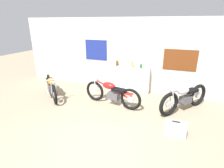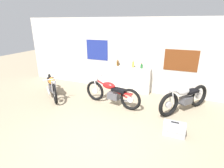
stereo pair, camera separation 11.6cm
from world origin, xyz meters
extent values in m
plane|color=gray|center=(0.00, 0.00, 0.00)|extent=(24.00, 24.00, 0.00)
cube|color=beige|center=(0.00, 3.62, 1.40)|extent=(10.00, 0.06, 2.80)
cube|color=silver|center=(-0.12, 3.59, 1.42)|extent=(1.33, 0.01, 0.76)
cube|color=beige|center=(-0.12, 3.58, 1.42)|extent=(1.39, 0.01, 0.82)
cube|color=brown|center=(1.60, 3.59, 1.36)|extent=(1.13, 0.01, 0.74)
cube|color=navy|center=(-1.65, 3.59, 1.53)|extent=(0.95, 0.01, 0.81)
cube|color=silver|center=(-0.12, 3.44, 0.49)|extent=(1.48, 0.28, 0.99)
cylinder|color=#5B3814|center=(-0.70, 3.46, 1.09)|extent=(0.09, 0.09, 0.20)
cone|color=#5B3814|center=(-0.70, 3.46, 1.21)|extent=(0.08, 0.08, 0.06)
cylinder|color=silver|center=(-0.70, 3.46, 1.25)|extent=(0.04, 0.04, 0.02)
cylinder|color=gold|center=(-0.06, 3.42, 1.09)|extent=(0.07, 0.07, 0.21)
cone|color=gold|center=(-0.06, 3.42, 1.22)|extent=(0.06, 0.06, 0.06)
cylinder|color=gold|center=(-0.06, 3.42, 1.27)|extent=(0.03, 0.03, 0.02)
cylinder|color=#23662D|center=(0.27, 3.41, 1.06)|extent=(0.09, 0.09, 0.15)
cone|color=#23662D|center=(0.27, 3.41, 1.16)|extent=(0.08, 0.08, 0.04)
cylinder|color=red|center=(0.27, 3.41, 1.18)|extent=(0.04, 0.04, 0.02)
torus|color=black|center=(1.44, 1.95, 0.37)|extent=(0.55, 0.64, 0.74)
cylinder|color=silver|center=(1.44, 1.95, 0.37)|extent=(0.19, 0.20, 0.20)
torus|color=black|center=(2.27, 2.99, 0.37)|extent=(0.55, 0.64, 0.74)
cylinder|color=silver|center=(2.27, 2.99, 0.37)|extent=(0.19, 0.20, 0.20)
cube|color=#4C4C51|center=(1.90, 2.52, 0.35)|extent=(0.41, 0.43, 0.22)
cylinder|color=#B2B2B7|center=(1.90, 2.52, 0.57)|extent=(0.81, 0.99, 0.45)
ellipsoid|color=#B2B2B7|center=(1.79, 2.39, 0.68)|extent=(0.47, 0.50, 0.22)
cube|color=black|center=(2.02, 2.68, 0.60)|extent=(0.47, 0.50, 0.08)
cube|color=#B2B2B7|center=(2.22, 2.93, 0.54)|extent=(0.28, 0.30, 0.04)
cylinder|color=silver|center=(1.53, 1.97, 0.63)|extent=(0.13, 0.15, 0.53)
cylinder|color=silver|center=(1.43, 2.04, 0.63)|extent=(0.13, 0.15, 0.53)
cylinder|color=silver|center=(1.52, 2.05, 0.90)|extent=(0.52, 0.43, 0.03)
sphere|color=silver|center=(1.48, 2.01, 0.80)|extent=(0.13, 0.13, 0.13)
cylinder|color=silver|center=(1.85, 2.68, 0.20)|extent=(0.51, 0.61, 0.06)
torus|color=black|center=(-2.18, 1.41, 0.33)|extent=(0.54, 0.51, 0.66)
cylinder|color=silver|center=(-2.18, 1.41, 0.33)|extent=(0.17, 0.17, 0.19)
torus|color=black|center=(-3.19, 2.38, 0.33)|extent=(0.54, 0.51, 0.66)
cylinder|color=silver|center=(-3.19, 2.38, 0.33)|extent=(0.17, 0.17, 0.19)
cube|color=#4C4C51|center=(-2.74, 1.94, 0.31)|extent=(0.44, 0.43, 0.20)
cylinder|color=orange|center=(-2.74, 1.94, 0.52)|extent=(0.97, 0.92, 0.42)
ellipsoid|color=orange|center=(-2.60, 1.82, 0.63)|extent=(0.51, 0.50, 0.22)
cube|color=black|center=(-2.89, 2.09, 0.55)|extent=(0.51, 0.50, 0.08)
cube|color=orange|center=(-3.13, 2.32, 0.49)|extent=(0.30, 0.29, 0.04)
cylinder|color=silver|center=(-2.19, 1.51, 0.58)|extent=(0.15, 0.14, 0.49)
cylinder|color=silver|center=(-2.27, 1.42, 0.58)|extent=(0.15, 0.14, 0.49)
cylinder|color=silver|center=(-2.28, 1.51, 0.83)|extent=(0.46, 0.49, 0.03)
sphere|color=silver|center=(-2.24, 1.47, 0.73)|extent=(0.13, 0.13, 0.13)
cylinder|color=silver|center=(-2.90, 1.91, 0.18)|extent=(0.60, 0.58, 0.06)
torus|color=black|center=(-1.05, 2.15, 0.35)|extent=(0.71, 0.21, 0.71)
cylinder|color=silver|center=(-1.05, 2.15, 0.35)|extent=(0.21, 0.10, 0.20)
torus|color=black|center=(0.30, 1.92, 0.35)|extent=(0.71, 0.21, 0.71)
cylinder|color=silver|center=(0.30, 1.92, 0.35)|extent=(0.21, 0.10, 0.20)
cube|color=#4C4C51|center=(-0.31, 2.03, 0.34)|extent=(0.41, 0.28, 0.22)
cylinder|color=#B21919|center=(-0.31, 2.03, 0.55)|extent=(1.24, 0.27, 0.45)
ellipsoid|color=#B21919|center=(-0.48, 2.06, 0.66)|extent=(0.50, 0.31, 0.22)
cube|color=black|center=(-0.11, 1.99, 0.58)|extent=(0.50, 0.31, 0.08)
cube|color=#B21919|center=(0.22, 1.94, 0.52)|extent=(0.29, 0.18, 0.04)
cylinder|color=silver|center=(-0.99, 2.08, 0.62)|extent=(0.17, 0.06, 0.52)
cylinder|color=silver|center=(-0.97, 2.20, 0.62)|extent=(0.17, 0.06, 0.52)
cylinder|color=silver|center=(-0.91, 2.13, 0.88)|extent=(0.14, 0.64, 0.03)
sphere|color=silver|center=(-0.97, 2.14, 0.78)|extent=(0.13, 0.13, 0.13)
cylinder|color=silver|center=(-0.19, 2.15, 0.19)|extent=(0.75, 0.19, 0.06)
cube|color=#9E9EA3|center=(1.66, 1.04, 0.18)|extent=(0.52, 0.23, 0.35)
cube|color=silver|center=(1.66, 0.92, 0.18)|extent=(0.44, 0.01, 0.02)
cube|color=black|center=(1.66, 1.04, 0.37)|extent=(0.18, 0.02, 0.02)
camera|label=1|loc=(1.51, -2.91, 2.63)|focal=28.00mm
camera|label=2|loc=(1.62, -2.87, 2.63)|focal=28.00mm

